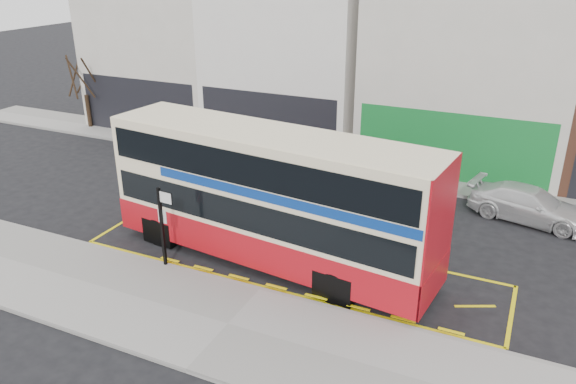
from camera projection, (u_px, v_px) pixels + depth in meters
The scene contains 14 objects.
ground at pixel (266, 286), 17.28m from camera, with size 120.00×120.00×0.00m, color black.
pavement at pixel (228, 326), 15.33m from camera, with size 40.00×4.00×0.15m, color #999691.
kerb at pixel (260, 290), 16.93m from camera, with size 40.00×0.15×0.15m, color gray.
far_pavement at pixel (371, 169), 26.44m from camera, with size 50.00×3.00×0.15m, color #999691.
road_markings at pixel (288, 262), 18.61m from camera, with size 14.00×3.40×0.01m, color yellow, non-canonical shape.
terrace_far_left at pixel (176, 39), 33.12m from camera, with size 8.00×8.01×10.80m.
terrace_left at pixel (300, 38), 29.84m from camera, with size 8.00×8.01×11.80m.
terrace_green_shop at pixel (474, 54), 26.47m from camera, with size 9.00×8.01×11.30m.
double_decker_bus at pixel (271, 196), 17.86m from camera, with size 11.31×3.81×4.43m.
bus_stop_post at pixel (163, 219), 17.55m from camera, with size 0.66×0.15×2.69m.
car_silver at pixel (165, 139), 28.73m from camera, with size 1.65×4.10×1.40m, color #B0AFB4.
car_grey at pixel (396, 171), 24.31m from camera, with size 1.60×4.59×1.51m, color #3A3B41.
car_white at pixel (530, 205), 21.33m from camera, with size 1.82×4.49×1.30m, color silver.
street_tree_left at pixel (82, 65), 31.44m from camera, with size 2.51×2.51×5.41m.
Camera 1 is at (6.81, -13.12, 9.43)m, focal length 35.00 mm.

